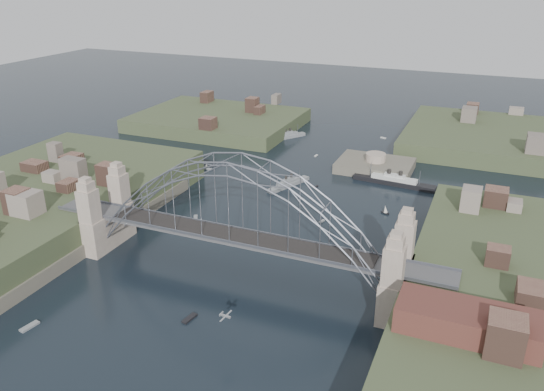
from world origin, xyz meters
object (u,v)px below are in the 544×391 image
(naval_cruiser_near, at_px, (289,184))
(fort_island, at_px, (375,171))
(naval_cruiser_far, at_px, (288,136))
(ocean_liner, at_px, (394,182))
(wharf_shed, at_px, (467,321))
(bridge, at_px, (236,218))

(naval_cruiser_near, bearing_deg, fort_island, 48.68)
(naval_cruiser_far, height_order, ocean_liner, ocean_liner)
(fort_island, bearing_deg, wharf_shed, -69.15)
(wharf_shed, relative_size, naval_cruiser_far, 1.54)
(bridge, relative_size, naval_cruiser_far, 6.47)
(wharf_shed, relative_size, naval_cruiser_near, 1.33)
(ocean_liner, bearing_deg, naval_cruiser_far, 145.47)
(wharf_shed, distance_m, ocean_liner, 79.09)
(fort_island, distance_m, naval_cruiser_near, 29.50)
(wharf_shed, height_order, naval_cruiser_far, wharf_shed)
(wharf_shed, bearing_deg, ocean_liner, 108.07)
(naval_cruiser_near, bearing_deg, ocean_liner, 25.35)
(ocean_liner, bearing_deg, naval_cruiser_near, -154.65)
(bridge, relative_size, wharf_shed, 4.20)
(wharf_shed, bearing_deg, bridge, 162.35)
(bridge, distance_m, ocean_liner, 64.81)
(wharf_shed, bearing_deg, naval_cruiser_far, 123.11)
(fort_island, relative_size, naval_cruiser_near, 1.47)
(ocean_liner, bearing_deg, bridge, -107.93)
(naval_cruiser_near, bearing_deg, bridge, -81.13)
(fort_island, height_order, naval_cruiser_near, fort_island)
(fort_island, distance_m, ocean_liner, 12.10)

